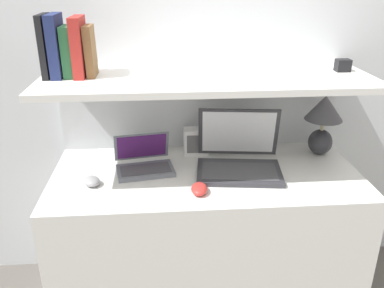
# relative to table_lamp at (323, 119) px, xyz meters

# --- Properties ---
(wall_back) EXTENTS (6.00, 0.05, 2.40)m
(wall_back) POSITION_rel_table_lamp_xyz_m (-0.60, 0.22, 0.25)
(wall_back) COLOR silver
(wall_back) RESTS_ON ground_plane
(desk) EXTENTS (1.43, 0.64, 0.76)m
(desk) POSITION_rel_table_lamp_xyz_m (-0.60, -0.17, -0.57)
(desk) COLOR white
(desk) RESTS_ON ground_plane
(back_riser) EXTENTS (1.43, 0.04, 1.18)m
(back_riser) POSITION_rel_table_lamp_xyz_m (-0.60, 0.17, -0.36)
(back_riser) COLOR silver
(back_riser) RESTS_ON ground_plane
(shelf) EXTENTS (1.43, 0.58, 0.03)m
(shelf) POSITION_rel_table_lamp_xyz_m (-0.60, -0.10, 0.24)
(shelf) COLOR white
(shelf) RESTS_ON back_riser
(table_lamp) EXTENTS (0.19, 0.19, 0.31)m
(table_lamp) POSITION_rel_table_lamp_xyz_m (0.00, 0.00, 0.00)
(table_lamp) COLOR #2D2D33
(table_lamp) RESTS_ON desk
(laptop_large) EXTENTS (0.42, 0.37, 0.27)m
(laptop_large) POSITION_rel_table_lamp_xyz_m (-0.45, -0.14, -0.13)
(laptop_large) COLOR #333338
(laptop_large) RESTS_ON desk
(laptop_small) EXTENTS (0.29, 0.25, 0.16)m
(laptop_small) POSITION_rel_table_lamp_xyz_m (-0.89, -0.11, -0.15)
(laptop_small) COLOR slate
(laptop_small) RESTS_ON desk
(computer_mouse) EXTENTS (0.08, 0.11, 0.04)m
(computer_mouse) POSITION_rel_table_lamp_xyz_m (-0.65, -0.35, -0.17)
(computer_mouse) COLOR red
(computer_mouse) RESTS_ON desk
(second_mouse) EXTENTS (0.10, 0.11, 0.04)m
(second_mouse) POSITION_rel_table_lamp_xyz_m (-1.12, -0.25, -0.17)
(second_mouse) COLOR #99999E
(second_mouse) RESTS_ON desk
(router_box) EXTENTS (0.13, 0.08, 0.13)m
(router_box) POSITION_rel_table_lamp_xyz_m (-0.63, 0.05, -0.12)
(router_box) COLOR white
(router_box) RESTS_ON desk
(book_black) EXTENTS (0.03, 0.16, 0.26)m
(book_black) POSITION_rel_table_lamp_xyz_m (-1.27, -0.10, 0.39)
(book_black) COLOR black
(book_black) RESTS_ON shelf
(book_navy) EXTENTS (0.04, 0.16, 0.26)m
(book_navy) POSITION_rel_table_lamp_xyz_m (-1.23, -0.10, 0.39)
(book_navy) COLOR navy
(book_navy) RESTS_ON shelf
(book_green) EXTENTS (0.04, 0.13, 0.21)m
(book_green) POSITION_rel_table_lamp_xyz_m (-1.18, -0.10, 0.36)
(book_green) COLOR #2D7042
(book_green) RESTS_ON shelf
(book_red) EXTENTS (0.04, 0.17, 0.25)m
(book_red) POSITION_rel_table_lamp_xyz_m (-1.14, -0.10, 0.38)
(book_red) COLOR #A82823
(book_red) RESTS_ON shelf
(book_brown) EXTENTS (0.04, 0.12, 0.21)m
(book_brown) POSITION_rel_table_lamp_xyz_m (-1.09, -0.10, 0.36)
(book_brown) COLOR brown
(book_brown) RESTS_ON shelf
(shelf_gadget) EXTENTS (0.06, 0.05, 0.05)m
(shelf_gadget) POSITION_rel_table_lamp_xyz_m (0.02, -0.10, 0.29)
(shelf_gadget) COLOR black
(shelf_gadget) RESTS_ON shelf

